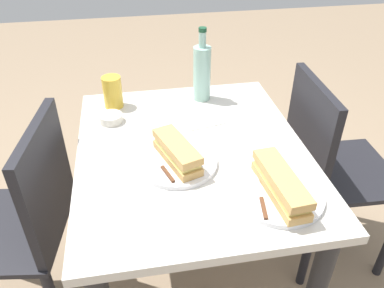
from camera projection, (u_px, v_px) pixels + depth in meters
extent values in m
plane|color=#8C755B|center=(192.00, 282.00, 1.70)|extent=(8.00, 8.00, 0.00)
cube|color=beige|center=(192.00, 153.00, 1.29)|extent=(0.90, 0.76, 0.03)
cylinder|color=#262628|center=(243.00, 159.00, 1.86)|extent=(0.06, 0.06, 0.70)
cylinder|color=#262628|center=(109.00, 174.00, 1.77)|extent=(0.06, 0.06, 0.70)
cube|color=black|center=(6.00, 229.00, 1.34)|extent=(0.45, 0.45, 0.02)
cube|color=black|center=(47.00, 182.00, 1.22)|extent=(0.38, 0.08, 0.40)
cylinder|color=black|center=(80.00, 235.00, 1.63)|extent=(0.04, 0.04, 0.45)
cube|color=black|center=(343.00, 171.00, 1.60)|extent=(0.42, 0.42, 0.02)
cube|color=black|center=(310.00, 132.00, 1.46)|extent=(0.38, 0.05, 0.40)
cylinder|color=black|center=(351.00, 183.00, 1.91)|extent=(0.04, 0.04, 0.45)
cylinder|color=black|center=(308.00, 247.00, 1.57)|extent=(0.04, 0.04, 0.45)
cylinder|color=black|center=(281.00, 189.00, 1.87)|extent=(0.04, 0.04, 0.45)
cylinder|color=white|center=(177.00, 162.00, 1.21)|extent=(0.25, 0.25, 0.01)
cube|color=tan|center=(177.00, 157.00, 1.20)|extent=(0.22, 0.13, 0.02)
cube|color=#DBC66B|center=(177.00, 152.00, 1.19)|extent=(0.21, 0.12, 0.02)
cube|color=tan|center=(177.00, 146.00, 1.18)|extent=(0.22, 0.13, 0.02)
cube|color=silver|center=(156.00, 158.00, 1.21)|extent=(0.10, 0.04, 0.00)
cube|color=#59331E|center=(168.00, 174.00, 1.15)|extent=(0.08, 0.03, 0.01)
cylinder|color=white|center=(279.00, 195.00, 1.09)|extent=(0.25, 0.25, 0.01)
cube|color=tan|center=(280.00, 190.00, 1.08)|extent=(0.26, 0.09, 0.02)
cube|color=#DBC66B|center=(281.00, 184.00, 1.06)|extent=(0.24, 0.08, 0.02)
cube|color=tan|center=(282.00, 178.00, 1.05)|extent=(0.26, 0.09, 0.02)
cube|color=silver|center=(258.00, 186.00, 1.10)|extent=(0.10, 0.03, 0.00)
cube|color=#59331E|center=(264.00, 208.00, 1.03)|extent=(0.08, 0.02, 0.01)
cylinder|color=#99C6B7|center=(202.00, 74.00, 1.52)|extent=(0.07, 0.07, 0.22)
cylinder|color=#99C6B7|center=(202.00, 39.00, 1.44)|extent=(0.03, 0.03, 0.06)
cylinder|color=#19472D|center=(203.00, 30.00, 1.41)|extent=(0.03, 0.03, 0.02)
cylinder|color=gold|center=(113.00, 92.00, 1.49)|extent=(0.07, 0.07, 0.12)
cylinder|color=silver|center=(111.00, 118.00, 1.42)|extent=(0.09, 0.09, 0.03)
cube|color=white|center=(201.00, 118.00, 1.45)|extent=(0.17, 0.17, 0.00)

